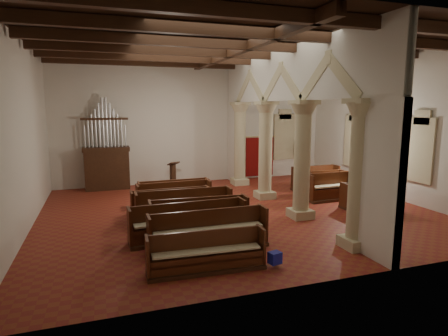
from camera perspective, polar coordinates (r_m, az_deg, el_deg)
floor at (r=14.10m, az=2.06°, el=-6.54°), size 14.00×14.00×0.00m
ceiling at (r=13.74m, az=2.21°, el=18.30°), size 14.00×14.00×0.00m
wall_back at (r=19.32m, az=-4.18°, el=6.76°), size 14.00×0.02×6.00m
wall_front at (r=8.27m, az=16.92°, el=2.99°), size 14.00×0.02×6.00m
wall_left at (r=12.92m, az=-28.45°, el=4.41°), size 0.02×12.00×6.00m
wall_right at (r=17.34m, az=24.45°, el=5.67°), size 0.02×12.00×6.00m
ceiling_beams at (r=13.71m, az=2.20°, el=17.56°), size 13.80×11.80×0.30m
arcade at (r=14.30m, az=8.98°, el=8.04°), size 0.90×11.90×6.00m
window_right_a at (r=16.32m, az=27.78°, el=2.43°), size 0.03×1.00×2.20m
window_right_b at (r=19.28m, az=19.21°, el=3.88°), size 0.03×1.00×2.20m
window_back at (r=21.15m, az=9.15°, el=4.72°), size 1.00×0.03×2.20m
pipe_organ at (r=18.37m, az=-17.45°, el=1.12°), size 2.10×0.85×4.40m
lectern at (r=18.49m, az=-7.79°, el=-1.19°), size 0.61×0.65×1.23m
dossal_curtain at (r=20.55m, az=5.44°, el=1.76°), size 1.80×0.07×2.17m
processional_banner at (r=21.19m, az=11.62°, el=0.74°), size 0.49×0.62×2.12m
hymnal_box_a at (r=9.38m, az=7.75°, el=-13.39°), size 0.33×0.29×0.29m
hymnal_box_b at (r=12.14m, az=0.08°, el=-7.94°), size 0.36×0.33×0.30m
hymnal_box_c at (r=13.00m, az=1.57°, el=-6.71°), size 0.37×0.32×0.33m
tube_heater_a at (r=9.30m, az=-3.21°, el=-14.10°), size 0.95×0.45×0.10m
tube_heater_b at (r=10.15m, az=-0.96°, el=-12.02°), size 1.10×0.51×0.11m
nave_pew_0 at (r=9.11m, az=-2.67°, el=-13.57°), size 2.84×0.76×0.95m
nave_pew_1 at (r=10.39m, az=-2.32°, el=-10.39°), size 3.29×0.71×1.07m
nave_pew_2 at (r=11.11m, az=-5.41°, el=-9.05°), size 3.45×0.85×1.10m
nave_pew_3 at (r=11.66m, az=-3.77°, el=-8.14°), size 3.08×0.88×1.08m
nave_pew_4 at (r=12.67m, az=-6.05°, el=-6.69°), size 3.21×0.79×1.12m
nave_pew_5 at (r=13.25m, az=-8.04°, el=-6.14°), size 2.74×0.70×1.03m
nave_pew_6 at (r=14.19m, az=-7.55°, el=-5.04°), size 2.79×0.82×1.07m
nave_pew_7 at (r=15.12m, az=-7.60°, el=-4.28°), size 2.83×0.66×0.97m
aisle_pew_0 at (r=14.90m, az=22.22°, el=-5.03°), size 1.83×0.71×1.01m
aisle_pew_1 at (r=15.47m, az=20.45°, el=-4.42°), size 1.81×0.71×1.00m
aisle_pew_2 at (r=16.23m, az=15.89°, el=-3.39°), size 2.16×0.85×1.13m
aisle_pew_3 at (r=16.91m, az=15.08°, el=-2.88°), size 1.83×0.76×1.10m
aisle_pew_4 at (r=18.03m, az=13.78°, el=-2.07°), size 2.27×0.79×1.12m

